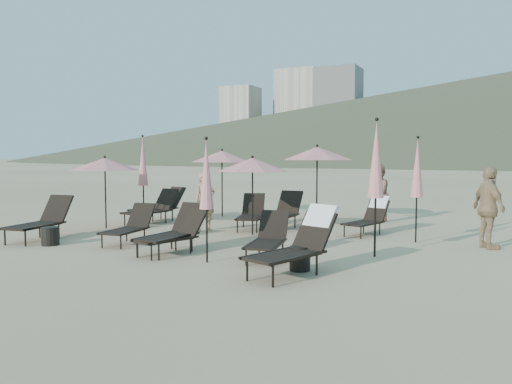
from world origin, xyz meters
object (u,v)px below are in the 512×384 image
at_px(lounger_6, 160,205).
at_px(umbrella_open_2, 222,157).
at_px(lounger_4, 268,238).
at_px(umbrella_open_3, 317,153).
at_px(umbrella_open_0, 105,164).
at_px(umbrella_open_1, 252,165).
at_px(side_table_1, 300,258).
at_px(umbrella_closed_3, 376,160).
at_px(beachgoer_b, 378,194).
at_px(lounger_2, 174,234).
at_px(beachgoer_a, 205,202).
at_px(lounger_5, 298,242).
at_px(side_table_0, 50,236).
at_px(umbrella_closed_1, 417,169).
at_px(umbrella_closed_2, 143,162).
at_px(lounger_0, 41,220).
at_px(lounger_1, 130,226).
at_px(lounger_9, 282,212).
at_px(umbrella_closed_0, 206,175).
at_px(beachgoer_c, 489,208).
at_px(lounger_10, 369,216).
at_px(lounger_3, 174,230).
at_px(lounger_8, 251,213).
at_px(lounger_7, 152,208).

bearing_deg(lounger_6, umbrella_open_2, 72.71).
distance_m(lounger_4, umbrella_open_3, 6.16).
distance_m(umbrella_open_0, umbrella_open_1, 4.40).
bearing_deg(side_table_1, umbrella_open_1, 127.92).
distance_m(umbrella_closed_3, beachgoer_b, 5.75).
bearing_deg(lounger_2, umbrella_closed_3, 38.56).
distance_m(lounger_2, beachgoer_a, 3.30).
height_order(lounger_5, side_table_0, lounger_5).
bearing_deg(umbrella_closed_1, beachgoer_b, 115.78).
xyz_separation_m(umbrella_open_3, umbrella_closed_3, (2.86, -4.70, -0.18)).
bearing_deg(lounger_4, umbrella_closed_2, 139.31).
relative_size(lounger_5, lounger_6, 1.02).
height_order(lounger_0, umbrella_closed_1, umbrella_closed_1).
bearing_deg(lounger_1, lounger_9, 51.79).
height_order(lounger_4, beachgoer_b, beachgoer_b).
bearing_deg(lounger_6, umbrella_closed_0, -31.18).
relative_size(umbrella_open_2, beachgoer_c, 1.27).
height_order(lounger_4, beachgoer_c, beachgoer_c).
bearing_deg(lounger_0, lounger_9, 34.70).
height_order(umbrella_open_0, umbrella_closed_1, umbrella_closed_1).
xyz_separation_m(lounger_0, beachgoer_c, (9.95, 3.49, 0.42)).
xyz_separation_m(lounger_5, umbrella_closed_0, (-1.94, 0.14, 1.13)).
relative_size(lounger_10, beachgoer_b, 0.94).
relative_size(lounger_0, umbrella_closed_1, 0.76).
height_order(lounger_9, beachgoer_c, beachgoer_c).
bearing_deg(beachgoer_b, side_table_1, 3.13).
bearing_deg(umbrella_closed_0, lounger_5, -4.28).
height_order(umbrella_open_3, umbrella_closed_0, umbrella_open_3).
distance_m(lounger_5, umbrella_open_2, 8.91).
bearing_deg(side_table_0, beachgoer_a, 59.54).
relative_size(lounger_9, lounger_10, 1.08).
distance_m(lounger_0, umbrella_open_0, 2.62).
xyz_separation_m(umbrella_open_1, umbrella_open_3, (0.67, 3.22, 0.31)).
relative_size(lounger_0, umbrella_closed_2, 0.71).
distance_m(umbrella_open_2, umbrella_closed_3, 7.91).
xyz_separation_m(lounger_2, beachgoer_b, (2.77, 7.07, 0.47)).
height_order(lounger_0, lounger_10, lounger_0).
xyz_separation_m(lounger_3, lounger_5, (3.12, -0.72, 0.09)).
bearing_deg(beachgoer_b, umbrella_open_0, -52.91).
height_order(lounger_1, umbrella_closed_3, umbrella_closed_3).
height_order(umbrella_closed_0, beachgoer_c, umbrella_closed_0).
bearing_deg(umbrella_closed_1, lounger_6, 175.18).
bearing_deg(beachgoer_a, lounger_8, -5.83).
relative_size(lounger_0, lounger_8, 1.07).
bearing_deg(beachgoer_c, lounger_9, 47.75).
height_order(lounger_7, side_table_1, lounger_7).
distance_m(lounger_1, lounger_8, 3.75).
height_order(lounger_10, umbrella_closed_0, umbrella_closed_0).
distance_m(beachgoer_b, beachgoer_c, 4.78).
xyz_separation_m(lounger_6, side_table_1, (6.57, -4.66, -0.28)).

